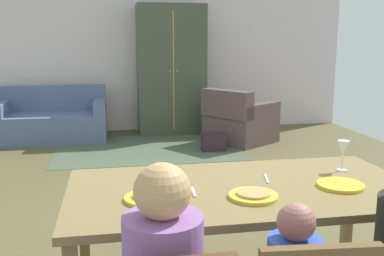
{
  "coord_description": "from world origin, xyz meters",
  "views": [
    {
      "loc": [
        -0.57,
        -3.71,
        1.54
      ],
      "look_at": [
        0.04,
        -0.28,
        0.85
      ],
      "focal_mm": 41.87,
      "sensor_mm": 36.0,
      "label": 1
    }
  ],
  "objects_px": {
    "armoire": "(171,70)",
    "armchair": "(239,122)",
    "handbag": "(213,142)",
    "plate_near_child": "(253,196)",
    "dining_table": "(243,198)",
    "plate_near_woman": "(341,185)",
    "wine_glass": "(343,149)",
    "couch": "(53,120)",
    "plate_near_man": "(150,198)"
  },
  "relations": [
    {
      "from": "dining_table",
      "to": "couch",
      "type": "bearing_deg",
      "value": 108.1
    },
    {
      "from": "dining_table",
      "to": "couch",
      "type": "height_order",
      "value": "couch"
    },
    {
      "from": "plate_near_woman",
      "to": "armoire",
      "type": "xyz_separation_m",
      "value": [
        -0.22,
        5.23,
        0.28
      ]
    },
    {
      "from": "plate_near_child",
      "to": "armoire",
      "type": "bearing_deg",
      "value": 86.81
    },
    {
      "from": "dining_table",
      "to": "plate_near_child",
      "type": "distance_m",
      "value": 0.2
    },
    {
      "from": "armoire",
      "to": "plate_near_child",
      "type": "bearing_deg",
      "value": -93.19
    },
    {
      "from": "dining_table",
      "to": "armchair",
      "type": "bearing_deg",
      "value": 74.1
    },
    {
      "from": "couch",
      "to": "armchair",
      "type": "distance_m",
      "value": 2.89
    },
    {
      "from": "dining_table",
      "to": "plate_near_man",
      "type": "bearing_deg",
      "value": -166.88
    },
    {
      "from": "plate_near_man",
      "to": "wine_glass",
      "type": "height_order",
      "value": "wine_glass"
    },
    {
      "from": "armchair",
      "to": "handbag",
      "type": "relative_size",
      "value": 3.72
    },
    {
      "from": "couch",
      "to": "handbag",
      "type": "height_order",
      "value": "couch"
    },
    {
      "from": "wine_glass",
      "to": "couch",
      "type": "xyz_separation_m",
      "value": [
        -2.28,
        4.72,
        -0.59
      ]
    },
    {
      "from": "armoire",
      "to": "handbag",
      "type": "xyz_separation_m",
      "value": [
        0.4,
        -1.38,
        -0.92
      ]
    },
    {
      "from": "plate_near_child",
      "to": "armoire",
      "type": "height_order",
      "value": "armoire"
    },
    {
      "from": "plate_near_man",
      "to": "dining_table",
      "type": "bearing_deg",
      "value": 13.12
    },
    {
      "from": "handbag",
      "to": "couch",
      "type": "bearing_deg",
      "value": 153.25
    },
    {
      "from": "wine_glass",
      "to": "armchair",
      "type": "height_order",
      "value": "wine_glass"
    },
    {
      "from": "dining_table",
      "to": "plate_near_woman",
      "type": "relative_size",
      "value": 7.49
    },
    {
      "from": "plate_near_man",
      "to": "plate_near_woman",
      "type": "relative_size",
      "value": 1.0
    },
    {
      "from": "dining_table",
      "to": "wine_glass",
      "type": "relative_size",
      "value": 10.07
    },
    {
      "from": "plate_near_woman",
      "to": "wine_glass",
      "type": "height_order",
      "value": "wine_glass"
    },
    {
      "from": "plate_near_child",
      "to": "plate_near_woman",
      "type": "bearing_deg",
      "value": 8.83
    },
    {
      "from": "plate_near_man",
      "to": "plate_near_child",
      "type": "height_order",
      "value": "same"
    },
    {
      "from": "dining_table",
      "to": "handbag",
      "type": "height_order",
      "value": "dining_table"
    },
    {
      "from": "armchair",
      "to": "armoire",
      "type": "relative_size",
      "value": 0.57
    },
    {
      "from": "plate_near_man",
      "to": "wine_glass",
      "type": "distance_m",
      "value": 1.23
    },
    {
      "from": "dining_table",
      "to": "plate_near_child",
      "type": "xyz_separation_m",
      "value": [
        0.0,
        -0.18,
        0.08
      ]
    },
    {
      "from": "plate_near_man",
      "to": "plate_near_child",
      "type": "distance_m",
      "value": 0.52
    },
    {
      "from": "armoire",
      "to": "handbag",
      "type": "height_order",
      "value": "armoire"
    },
    {
      "from": "wine_glass",
      "to": "handbag",
      "type": "relative_size",
      "value": 0.58
    },
    {
      "from": "wine_glass",
      "to": "armoire",
      "type": "relative_size",
      "value": 0.09
    },
    {
      "from": "plate_near_woman",
      "to": "armchair",
      "type": "distance_m",
      "value": 4.39
    },
    {
      "from": "dining_table",
      "to": "armchair",
      "type": "xyz_separation_m",
      "value": [
        1.2,
        4.21,
        -0.37
      ]
    },
    {
      "from": "plate_near_woman",
      "to": "couch",
      "type": "relative_size",
      "value": 0.15
    },
    {
      "from": "wine_glass",
      "to": "couch",
      "type": "distance_m",
      "value": 5.27
    },
    {
      "from": "handbag",
      "to": "plate_near_child",
      "type": "bearing_deg",
      "value": -100.04
    },
    {
      "from": "armoire",
      "to": "armchair",
      "type": "bearing_deg",
      "value": -45.28
    },
    {
      "from": "plate_near_woman",
      "to": "plate_near_child",
      "type": "bearing_deg",
      "value": -171.17
    },
    {
      "from": "couch",
      "to": "armoire",
      "type": "bearing_deg",
      "value": 6.75
    },
    {
      "from": "plate_near_woman",
      "to": "armoire",
      "type": "relative_size",
      "value": 0.12
    },
    {
      "from": "dining_table",
      "to": "handbag",
      "type": "distance_m",
      "value": 3.85
    },
    {
      "from": "dining_table",
      "to": "wine_glass",
      "type": "bearing_deg",
      "value": 14.95
    },
    {
      "from": "couch",
      "to": "armoire",
      "type": "distance_m",
      "value": 2.05
    },
    {
      "from": "plate_near_child",
      "to": "armchair",
      "type": "distance_m",
      "value": 4.58
    },
    {
      "from": "plate_near_man",
      "to": "couch",
      "type": "bearing_deg",
      "value": 102.22
    },
    {
      "from": "plate_near_man",
      "to": "armchair",
      "type": "height_order",
      "value": "armchair"
    },
    {
      "from": "armchair",
      "to": "plate_near_child",
      "type": "bearing_deg",
      "value": -105.28
    },
    {
      "from": "armchair",
      "to": "armoire",
      "type": "xyz_separation_m",
      "value": [
        -0.9,
        0.91,
        0.73
      ]
    },
    {
      "from": "wine_glass",
      "to": "armoire",
      "type": "height_order",
      "value": "armoire"
    }
  ]
}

